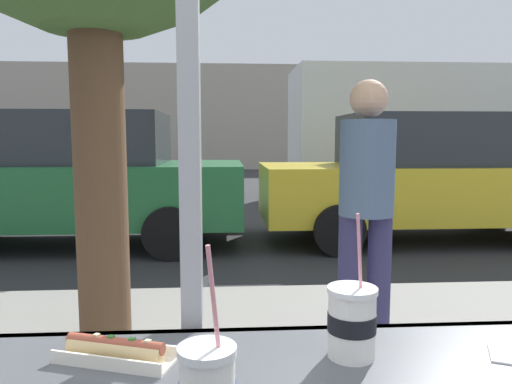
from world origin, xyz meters
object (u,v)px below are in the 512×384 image
(soda_cup_left, at_px, (352,321))
(parked_car_green, at_px, (69,179))
(box_truck, at_px, (420,130))
(parked_car_yellow, at_px, (426,177))
(pedestrian, at_px, (366,200))
(hotdog_tray_near, at_px, (115,350))

(soda_cup_left, xyz_separation_m, parked_car_green, (-2.34, 5.58, -0.16))
(soda_cup_left, xyz_separation_m, box_truck, (4.39, 10.29, 0.59))
(parked_car_yellow, bearing_deg, pedestrian, -117.69)
(soda_cup_left, xyz_separation_m, parked_car_yellow, (2.55, 5.58, -0.16))
(soda_cup_left, relative_size, pedestrian, 0.19)
(soda_cup_left, height_order, hotdog_tray_near, soda_cup_left)
(hotdog_tray_near, relative_size, box_truck, 0.04)
(soda_cup_left, height_order, parked_car_green, parked_car_green)
(soda_cup_left, bearing_deg, hotdog_tray_near, 178.85)
(soda_cup_left, distance_m, pedestrian, 1.89)
(pedestrian, bearing_deg, soda_cup_left, -107.51)
(hotdog_tray_near, height_order, box_truck, box_truck)
(hotdog_tray_near, relative_size, parked_car_green, 0.06)
(soda_cup_left, xyz_separation_m, hotdog_tray_near, (-0.49, 0.01, -0.05))
(pedestrian, bearing_deg, parked_car_green, 127.61)
(parked_car_green, distance_m, pedestrian, 4.77)
(parked_car_green, distance_m, parked_car_yellow, 4.89)
(parked_car_green, bearing_deg, parked_car_yellow, -0.00)
(parked_car_yellow, distance_m, pedestrian, 4.27)
(soda_cup_left, xyz_separation_m, pedestrian, (0.57, 1.80, 0.02))
(soda_cup_left, relative_size, hotdog_tray_near, 1.18)
(soda_cup_left, relative_size, parked_car_green, 0.07)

